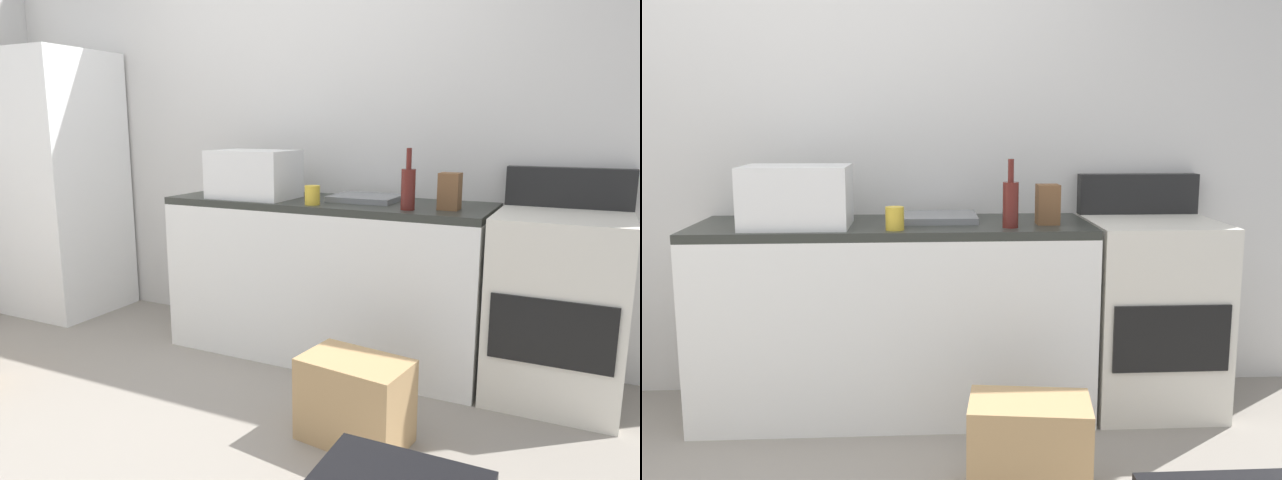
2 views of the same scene
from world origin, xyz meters
TOP-DOWN VIEW (x-y plane):
  - wall_back at (0.00, 1.55)m, footprint 5.00×0.10m
  - kitchen_counter at (0.30, 1.20)m, footprint 1.80×0.60m
  - stove_oven at (1.52, 1.21)m, footprint 0.60×0.61m
  - microwave at (-0.12, 1.11)m, footprint 0.46×0.34m
  - sink_basin at (0.51, 1.26)m, footprint 0.36×0.32m
  - wine_bottle at (0.82, 1.03)m, footprint 0.07×0.07m
  - coffee_mug at (0.32, 0.99)m, footprint 0.08×0.08m
  - knife_block at (1.00, 1.12)m, footprint 0.10×0.10m
  - cardboard_box_medium at (0.81, 0.39)m, footprint 0.48×0.34m

SIDE VIEW (x-z plane):
  - cardboard_box_medium at x=0.81m, z-range 0.00..0.36m
  - kitchen_counter at x=0.30m, z-range 0.00..0.90m
  - stove_oven at x=1.52m, z-range -0.08..1.02m
  - sink_basin at x=0.51m, z-range 0.90..0.93m
  - coffee_mug at x=0.32m, z-range 0.90..1.00m
  - knife_block at x=1.00m, z-range 0.90..1.08m
  - wine_bottle at x=0.82m, z-range 0.86..1.16m
  - microwave at x=-0.12m, z-range 0.90..1.17m
  - wall_back at x=0.00m, z-range 0.00..2.60m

